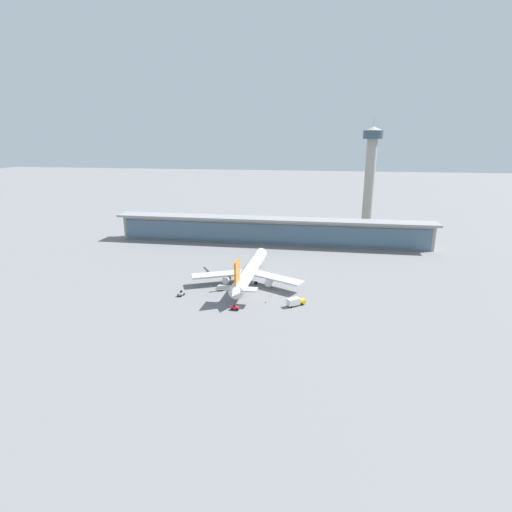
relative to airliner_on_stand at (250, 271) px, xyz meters
The scene contains 10 objects.
ground_plane 5.24m from the airliner_on_stand, 28.90° to the right, with size 1200.00×1200.00×0.00m, color slate.
airliner_on_stand is the anchor object (origin of this frame).
service_truck_near_nose_yellow 14.31m from the airliner_on_stand, 130.79° to the right, with size 6.32×5.05×2.70m.
service_truck_under_wing_red 29.11m from the airliner_on_stand, 90.21° to the right, with size 2.96×1.88×2.05m.
service_truck_mid_apron_yellow 30.28m from the airliner_on_stand, 45.78° to the right, with size 7.11×6.39×3.10m.
service_truck_by_tail_yellow 21.47m from the airliner_on_stand, 159.75° to the left, with size 6.26×5.15×2.70m.
service_truck_on_taxiway_grey 30.84m from the airliner_on_stand, 141.63° to the right, with size 2.33×3.18×2.05m.
terminal_building 68.49m from the airliner_on_stand, 89.74° to the left, with size 183.60×12.80×15.20m.
control_tower 126.48m from the airliner_on_stand, 61.71° to the left, with size 12.00×12.00×71.12m.
safety_cone_alpha 23.30m from the airliner_on_stand, 64.43° to the right, with size 0.62×0.62×0.70m.
Camera 1 is at (29.16, -160.22, 60.12)m, focal length 28.44 mm.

